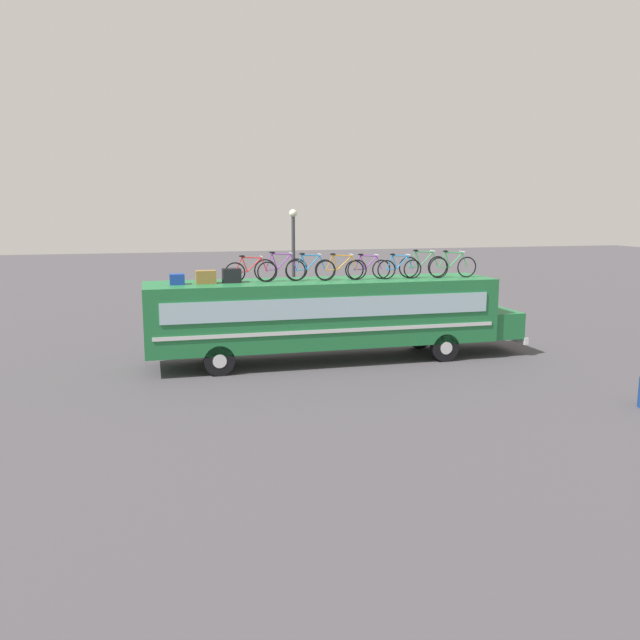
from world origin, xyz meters
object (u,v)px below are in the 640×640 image
at_px(rooftop_bicycle_8, 453,266).
at_px(street_lamp, 293,263).
at_px(luggage_bag_2, 206,277).
at_px(rooftop_bicycle_7, 423,266).
at_px(luggage_bag_3, 232,276).
at_px(rooftop_bicycle_2, 281,269).
at_px(bus, 330,313).
at_px(rooftop_bicycle_1, 251,271).
at_px(rooftop_bicycle_3, 310,269).
at_px(rooftop_bicycle_5, 368,268).
at_px(rooftop_bicycle_6, 399,268).
at_px(luggage_bag_1, 177,279).
at_px(rooftop_bicycle_4, 341,269).

bearing_deg(rooftop_bicycle_8, street_lamp, 135.86).
relative_size(luggage_bag_2, rooftop_bicycle_7, 0.35).
bearing_deg(street_lamp, rooftop_bicycle_7, -48.68).
distance_m(luggage_bag_3, rooftop_bicycle_2, 1.64).
bearing_deg(rooftop_bicycle_8, bus, 174.94).
distance_m(rooftop_bicycle_1, street_lamp, 4.82).
height_order(rooftop_bicycle_1, rooftop_bicycle_3, rooftop_bicycle_3).
bearing_deg(luggage_bag_2, rooftop_bicycle_5, -0.80).
xyz_separation_m(rooftop_bicycle_2, rooftop_bicycle_3, (0.98, -0.09, -0.02)).
xyz_separation_m(rooftop_bicycle_5, street_lamp, (-1.66, 4.24, -0.11)).
height_order(bus, rooftop_bicycle_6, rooftop_bicycle_6).
distance_m(luggage_bag_3, rooftop_bicycle_6, 5.71).
relative_size(luggage_bag_1, rooftop_bicycle_1, 0.26).
bearing_deg(rooftop_bicycle_3, rooftop_bicycle_6, -4.52).
bearing_deg(rooftop_bicycle_5, rooftop_bicycle_7, 0.76).
bearing_deg(luggage_bag_1, rooftop_bicycle_5, -0.25).
xyz_separation_m(luggage_bag_2, luggage_bag_3, (0.84, 0.09, 0.02)).
relative_size(rooftop_bicycle_2, rooftop_bicycle_4, 1.01).
relative_size(rooftop_bicycle_2, rooftop_bicycle_8, 1.01).
height_order(luggage_bag_1, luggage_bag_2, luggage_bag_2).
xyz_separation_m(rooftop_bicycle_6, street_lamp, (-2.74, 4.40, -0.11)).
relative_size(luggage_bag_1, rooftop_bicycle_5, 0.28).
relative_size(bus, rooftop_bicycle_3, 7.63).
distance_m(rooftop_bicycle_3, rooftop_bicycle_7, 4.04).
bearing_deg(bus, luggage_bag_1, -179.30).
distance_m(rooftop_bicycle_4, rooftop_bicycle_6, 2.06).
bearing_deg(rooftop_bicycle_3, luggage_bag_2, -179.96).
bearing_deg(bus, rooftop_bicycle_7, -1.06).
distance_m(rooftop_bicycle_1, rooftop_bicycle_3, 1.99).
height_order(rooftop_bicycle_1, rooftop_bicycle_8, rooftop_bicycle_8).
height_order(luggage_bag_1, rooftop_bicycle_1, rooftop_bicycle_1).
relative_size(luggage_bag_2, street_lamp, 0.12).
bearing_deg(rooftop_bicycle_6, luggage_bag_1, 178.52).
relative_size(luggage_bag_3, street_lamp, 0.11).
xyz_separation_m(rooftop_bicycle_4, rooftop_bicycle_7, (3.02, 0.15, 0.02)).
bearing_deg(rooftop_bicycle_5, rooftop_bicycle_6, -8.67).
bearing_deg(rooftop_bicycle_6, luggage_bag_2, 177.88).
distance_m(luggage_bag_1, luggage_bag_3, 1.75).
bearing_deg(luggage_bag_2, luggage_bag_3, 6.17).
relative_size(luggage_bag_3, rooftop_bicycle_6, 0.36).
bearing_deg(luggage_bag_3, rooftop_bicycle_5, -2.07).
relative_size(luggage_bag_2, rooftop_bicycle_4, 0.35).
bearing_deg(rooftop_bicycle_7, rooftop_bicycle_4, -177.10).
xyz_separation_m(luggage_bag_2, rooftop_bicycle_1, (1.46, -0.05, 0.16)).
relative_size(bus, rooftop_bicycle_5, 8.05).
height_order(rooftop_bicycle_5, rooftop_bicycle_8, rooftop_bicycle_8).
xyz_separation_m(rooftop_bicycle_4, rooftop_bicycle_6, (2.06, -0.04, -0.02)).
bearing_deg(rooftop_bicycle_7, rooftop_bicycle_8, -18.30).
distance_m(rooftop_bicycle_3, rooftop_bicycle_4, 1.05).
xyz_separation_m(luggage_bag_1, rooftop_bicycle_4, (5.38, -0.15, 0.21)).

